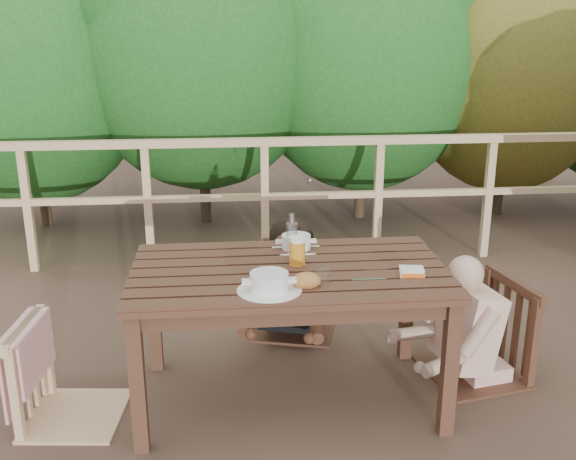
{
  "coord_description": "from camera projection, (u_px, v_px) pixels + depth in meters",
  "views": [
    {
      "loc": [
        -0.29,
        -3.03,
        1.89
      ],
      "look_at": [
        0.0,
        0.05,
        0.9
      ],
      "focal_mm": 41.66,
      "sensor_mm": 36.0,
      "label": 1
    }
  ],
  "objects": [
    {
      "name": "ground",
      "position": [
        289.0,
        397.0,
        3.47
      ],
      "size": [
        60.0,
        60.0,
        0.0
      ],
      "primitive_type": "plane",
      "color": "brown",
      "rests_on": "ground"
    },
    {
      "name": "table",
      "position": [
        289.0,
        336.0,
        3.36
      ],
      "size": [
        1.53,
        0.86,
        0.71
      ],
      "primitive_type": "cube",
      "color": "#3F2418",
      "rests_on": "ground"
    },
    {
      "name": "chair_left",
      "position": [
        67.0,
        330.0,
        3.16
      ],
      "size": [
        0.51,
        0.51,
        0.94
      ],
      "primitive_type": "cube",
      "rotation": [
        0.0,
        0.0,
        1.47
      ],
      "color": "tan",
      "rests_on": "ground"
    },
    {
      "name": "chair_far",
      "position": [
        295.0,
        256.0,
        4.08
      ],
      "size": [
        0.6,
        0.6,
        0.99
      ],
      "primitive_type": "cube",
      "rotation": [
        0.0,
        0.0,
        -0.26
      ],
      "color": "#3F2418",
      "rests_on": "ground"
    },
    {
      "name": "chair_right",
      "position": [
        479.0,
        289.0,
        3.55
      ],
      "size": [
        0.59,
        0.59,
        1.01
      ],
      "primitive_type": "cube",
      "rotation": [
        0.0,
        0.0,
        -1.37
      ],
      "color": "#3F2418",
      "rests_on": "ground"
    },
    {
      "name": "woman",
      "position": [
        295.0,
        240.0,
        4.07
      ],
      "size": [
        0.61,
        0.69,
        1.18
      ],
      "primitive_type": null,
      "rotation": [
        0.0,
        0.0,
        2.88
      ],
      "color": "black",
      "rests_on": "ground"
    },
    {
      "name": "diner_right",
      "position": [
        486.0,
        276.0,
        3.53
      ],
      "size": [
        0.66,
        0.57,
        1.16
      ],
      "primitive_type": null,
      "rotation": [
        0.0,
        0.0,
        1.77
      ],
      "color": "beige",
      "rests_on": "ground"
    },
    {
      "name": "railing",
      "position": [
        265.0,
        202.0,
        5.21
      ],
      "size": [
        5.6,
        0.1,
        1.01
      ],
      "primitive_type": "cube",
      "color": "tan",
      "rests_on": "ground"
    },
    {
      "name": "hedge_row",
      "position": [
        300.0,
        15.0,
        5.96
      ],
      "size": [
        6.6,
        1.6,
        3.8
      ],
      "primitive_type": null,
      "color": "#1C4E1B",
      "rests_on": "ground"
    },
    {
      "name": "soup_near",
      "position": [
        269.0,
        283.0,
        2.97
      ],
      "size": [
        0.29,
        0.29,
        0.1
      ],
      "primitive_type": "cylinder",
      "color": "white",
      "rests_on": "table"
    },
    {
      "name": "soup_far",
      "position": [
        296.0,
        243.0,
        3.52
      ],
      "size": [
        0.26,
        0.26,
        0.09
      ],
      "primitive_type": "cylinder",
      "color": "silver",
      "rests_on": "table"
    },
    {
      "name": "bread_roll",
      "position": [
        307.0,
        281.0,
        3.03
      ],
      "size": [
        0.13,
        0.1,
        0.08
      ],
      "primitive_type": "ellipsoid",
      "color": "#AD6635",
      "rests_on": "table"
    },
    {
      "name": "beer_glass",
      "position": [
        297.0,
        252.0,
        3.27
      ],
      "size": [
        0.08,
        0.08,
        0.16
      ],
      "primitive_type": "cylinder",
      "color": "orange",
      "rests_on": "table"
    },
    {
      "name": "bottle",
      "position": [
        292.0,
        237.0,
        3.37
      ],
      "size": [
        0.06,
        0.06,
        0.24
      ],
      "primitive_type": "cylinder",
      "color": "white",
      "rests_on": "table"
    },
    {
      "name": "tumbler",
      "position": [
        323.0,
        277.0,
        3.06
      ],
      "size": [
        0.07,
        0.07,
        0.08
      ],
      "primitive_type": "cylinder",
      "color": "silver",
      "rests_on": "table"
    },
    {
      "name": "butter_tub",
      "position": [
        411.0,
        273.0,
        3.16
      ],
      "size": [
        0.13,
        0.1,
        0.05
      ],
      "primitive_type": "cube",
      "rotation": [
        0.0,
        0.0,
        -0.16
      ],
      "color": "silver",
      "rests_on": "table"
    }
  ]
}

